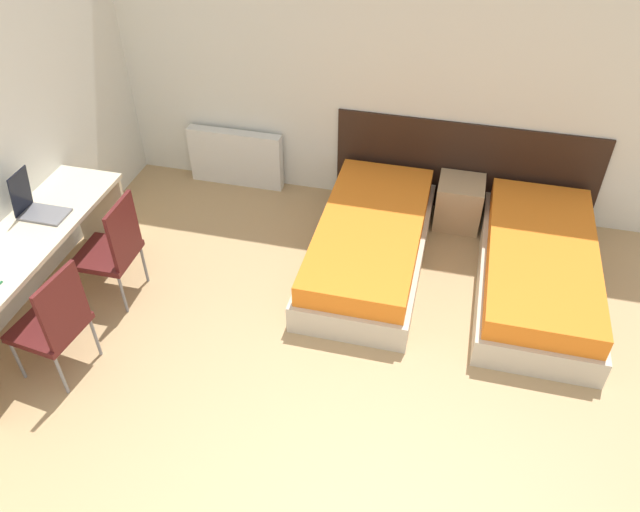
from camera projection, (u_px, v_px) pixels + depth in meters
name	position (u px, v px, depth m)	size (l,w,h in m)	color
wall_back	(367.00, 65.00, 5.47)	(5.71, 0.05, 2.70)	silver
headboard_panel	(464.00, 168.00, 5.83)	(2.43, 0.03, 0.91)	black
bed_near_window	(370.00, 243.00, 5.36)	(0.93, 1.97, 0.44)	beige
bed_near_door	(538.00, 269.00, 5.10)	(0.93, 1.97, 0.44)	beige
nightstand	(459.00, 203.00, 5.80)	(0.42, 0.41, 0.45)	tan
radiator	(236.00, 158.00, 6.29)	(0.96, 0.12, 0.59)	silver
desk	(26.00, 260.00, 4.58)	(0.56, 2.03, 0.77)	beige
chair_near_laptop	(113.00, 247.00, 4.87)	(0.44, 0.44, 0.93)	#511919
chair_near_notebook	(54.00, 321.00, 4.26)	(0.49, 0.49, 0.93)	#511919
laptop	(36.00, 206.00, 4.69)	(0.35, 0.22, 0.36)	slate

